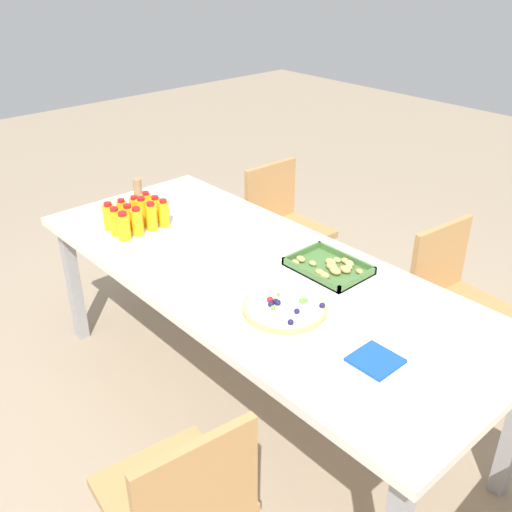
{
  "coord_description": "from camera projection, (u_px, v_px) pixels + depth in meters",
  "views": [
    {
      "loc": [
        1.61,
        -1.45,
        1.98
      ],
      "look_at": [
        -0.06,
        0.06,
        0.76
      ],
      "focal_mm": 40.71,
      "sensor_mm": 36.0,
      "label": 1
    }
  ],
  "objects": [
    {
      "name": "juice_bottle_10",
      "position": [
        156.0,
        210.0,
        2.9
      ],
      "size": [
        0.06,
        0.06,
        0.13
      ],
      "color": "#F9AE14",
      "rests_on": "party_table"
    },
    {
      "name": "fruit_pizza",
      "position": [
        285.0,
        307.0,
        2.21
      ],
      "size": [
        0.33,
        0.33,
        0.05
      ],
      "color": "tan",
      "rests_on": "party_table"
    },
    {
      "name": "juice_bottle_8",
      "position": [
        152.0,
        217.0,
        2.81
      ],
      "size": [
        0.06,
        0.06,
        0.14
      ],
      "color": "#FAAF14",
      "rests_on": "party_table"
    },
    {
      "name": "juice_bottle_3",
      "position": [
        122.0,
        213.0,
        2.86
      ],
      "size": [
        0.05,
        0.05,
        0.14
      ],
      "color": "#F9AC14",
      "rests_on": "party_table"
    },
    {
      "name": "juice_bottle_11",
      "position": [
        164.0,
        214.0,
        2.84
      ],
      "size": [
        0.05,
        0.05,
        0.14
      ],
      "color": "#F9AD14",
      "rests_on": "party_table"
    },
    {
      "name": "juice_bottle_0",
      "position": [
        109.0,
        217.0,
        2.81
      ],
      "size": [
        0.06,
        0.06,
        0.14
      ],
      "color": "#FAAD14",
      "rests_on": "party_table"
    },
    {
      "name": "juice_bottle_1",
      "position": [
        116.0,
        222.0,
        2.76
      ],
      "size": [
        0.06,
        0.06,
        0.14
      ],
      "color": "#F9AC14",
      "rests_on": "party_table"
    },
    {
      "name": "juice_bottle_7",
      "position": [
        142.0,
        212.0,
        2.85
      ],
      "size": [
        0.06,
        0.06,
        0.15
      ],
      "color": "#FAAE14",
      "rests_on": "party_table"
    },
    {
      "name": "snack_tray",
      "position": [
        329.0,
        267.0,
        2.48
      ],
      "size": [
        0.33,
        0.24,
        0.04
      ],
      "color": "#477238",
      "rests_on": "party_table"
    },
    {
      "name": "juice_bottle_9",
      "position": [
        147.0,
        205.0,
        2.95
      ],
      "size": [
        0.05,
        0.05,
        0.13
      ],
      "color": "#F9AD14",
      "rests_on": "party_table"
    },
    {
      "name": "napkin_stack",
      "position": [
        375.0,
        360.0,
        1.94
      ],
      "size": [
        0.15,
        0.15,
        0.01
      ],
      "primitive_type": "cube",
      "color": "#194CA5",
      "rests_on": "party_table"
    },
    {
      "name": "ground_plane",
      "position": [
        256.0,
        400.0,
        2.85
      ],
      "size": [
        12.0,
        12.0,
        0.0
      ],
      "primitive_type": "plane",
      "color": "gray"
    },
    {
      "name": "juice_bottle_6",
      "position": [
        135.0,
        209.0,
        2.9
      ],
      "size": [
        0.06,
        0.06,
        0.13
      ],
      "color": "#FAAE14",
      "rests_on": "party_table"
    },
    {
      "name": "chair_near_right",
      "position": [
        181.0,
        499.0,
        1.75
      ],
      "size": [
        0.44,
        0.44,
        0.83
      ],
      "rotation": [
        0.0,
        0.0,
        1.45
      ],
      "color": "#B7844C",
      "rests_on": "ground_plane"
    },
    {
      "name": "juice_bottle_2",
      "position": [
        124.0,
        227.0,
        2.72
      ],
      "size": [
        0.06,
        0.06,
        0.14
      ],
      "color": "#F9AD14",
      "rests_on": "party_table"
    },
    {
      "name": "chair_far_right",
      "position": [
        455.0,
        296.0,
        2.75
      ],
      "size": [
        0.44,
        0.44,
        0.83
      ],
      "rotation": [
        0.0,
        0.0,
        -1.67
      ],
      "color": "#B7844C",
      "rests_on": "ground_plane"
    },
    {
      "name": "juice_bottle_4",
      "position": [
        128.0,
        218.0,
        2.81
      ],
      "size": [
        0.06,
        0.06,
        0.13
      ],
      "color": "#F9AC14",
      "rests_on": "party_table"
    },
    {
      "name": "party_table",
      "position": [
        256.0,
        281.0,
        2.52
      ],
      "size": [
        2.27,
        0.93,
        0.74
      ],
      "color": "silver",
      "rests_on": "ground_plane"
    },
    {
      "name": "cardboard_tube",
      "position": [
        138.0,
        193.0,
        3.05
      ],
      "size": [
        0.04,
        0.04,
        0.16
      ],
      "primitive_type": "cylinder",
      "color": "#9E7A56",
      "rests_on": "party_table"
    },
    {
      "name": "plate_stack",
      "position": [
        233.0,
        268.0,
        2.46
      ],
      "size": [
        0.17,
        0.17,
        0.04
      ],
      "color": "silver",
      "rests_on": "party_table"
    },
    {
      "name": "juice_bottle_5",
      "position": [
        137.0,
        222.0,
        2.76
      ],
      "size": [
        0.06,
        0.06,
        0.14
      ],
      "color": "#F9AB14",
      "rests_on": "party_table"
    },
    {
      "name": "chair_far_left",
      "position": [
        283.0,
        221.0,
        3.49
      ],
      "size": [
        0.41,
        0.41,
        0.83
      ],
      "rotation": [
        0.0,
        0.0,
        -1.6
      ],
      "color": "#B7844C",
      "rests_on": "ground_plane"
    }
  ]
}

